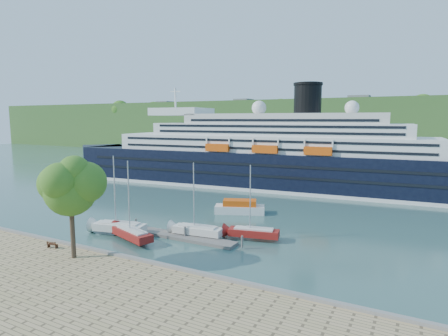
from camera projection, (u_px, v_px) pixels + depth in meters
ground at (83, 255)px, 43.86m from camera, size 400.00×400.00×0.00m
far_hillside at (336, 127)px, 169.48m from camera, size 400.00×50.00×24.00m
quay_coping at (81, 247)px, 43.53m from camera, size 220.00×0.50×0.30m
cruise_ship at (259, 136)px, 87.35m from camera, size 106.83×23.38×23.80m
park_bench at (53, 244)px, 43.51m from camera, size 1.41×0.79×0.85m
promenade_tree at (71, 203)px, 39.75m from camera, size 7.28×7.28×12.05m
floating_pontoon at (172, 235)px, 50.90m from camera, size 18.98×2.38×0.42m
sailboat_white_near at (119, 198)px, 51.04m from camera, size 8.40×3.93×10.47m
sailboat_red at (131, 204)px, 48.13m from camera, size 8.11×4.58×10.11m
sailboat_white_far at (197, 202)px, 49.90m from camera, size 7.69×2.86×9.70m
tender_launch at (240, 207)px, 63.34m from camera, size 8.88×5.82×2.32m
sailboat_extra at (254, 205)px, 48.91m from camera, size 7.64×3.60×9.52m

